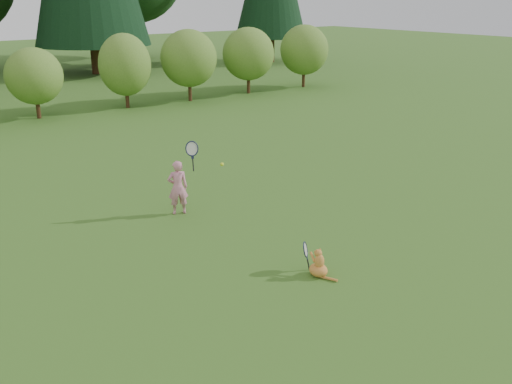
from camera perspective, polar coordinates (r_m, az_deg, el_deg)
ground at (r=9.89m, az=1.86°, el=-5.29°), size 100.00×100.00×0.00m
shrub_row at (r=20.96m, az=-21.26°, el=10.56°), size 28.00×3.00×2.80m
child at (r=11.16m, az=-7.78°, el=0.59°), size 0.64×0.43×1.62m
cat at (r=8.82m, az=6.23°, el=-6.94°), size 0.33×0.63×0.61m
tennis_ball at (r=11.05m, az=-3.42°, el=2.78°), size 0.07×0.07×0.07m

